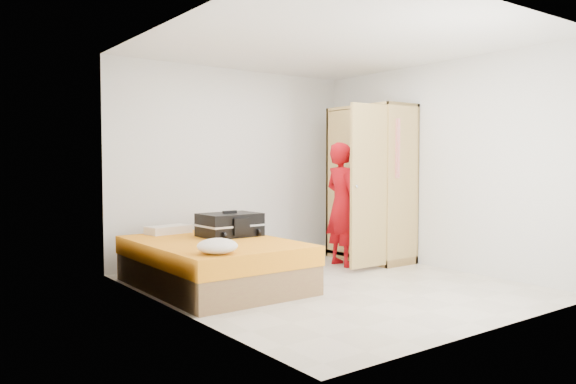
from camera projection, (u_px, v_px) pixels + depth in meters
room at (331, 166)px, 6.03m from camera, size 4.00×4.02×2.60m
bed at (214, 264)px, 6.02m from camera, size 1.42×2.02×0.50m
wardrobe at (370, 187)px, 7.60m from camera, size 1.17×1.20×2.10m
person at (342, 204)px, 7.26m from camera, size 0.43×0.61×1.59m
suitcase at (230, 225)px, 6.37m from camera, size 0.68×0.52×0.29m
round_cushion at (217, 246)px, 5.13m from camera, size 0.38×0.38×0.14m
pillow at (168, 230)px, 6.61m from camera, size 0.54×0.33×0.09m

